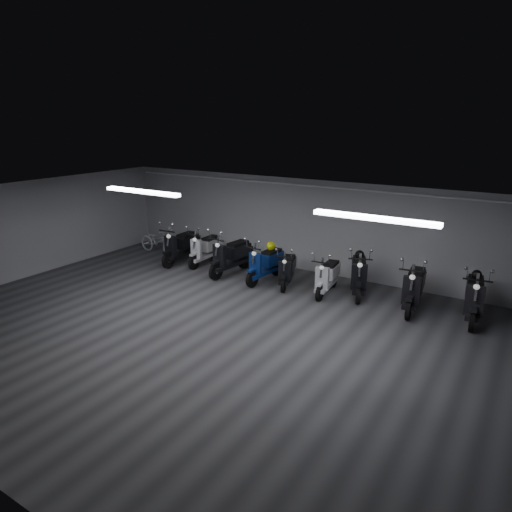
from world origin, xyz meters
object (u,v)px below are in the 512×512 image
Objects in this scene: scooter_4 at (265,258)px; helmet_2 at (360,255)px; scooter_6 at (328,271)px; scooter_7 at (359,268)px; scooter_8 at (415,281)px; bicycle at (158,238)px; helmet_1 at (271,246)px; scooter_0 at (181,241)px; scooter_2 at (205,244)px; scooter_3 at (231,250)px; helmet_0 at (477,275)px; scooter_9 at (475,290)px; scooter_5 at (287,265)px.

helmet_2 is (2.53, 0.66, 0.33)m from scooter_4.
scooter_7 reaches higher than scooter_6.
scooter_8 is 1.19× the size of bicycle.
scooter_4 is at bearing -94.86° from helmet_1.
scooter_0 is 0.81m from scooter_2.
helmet_0 is at bearing 10.36° from scooter_3.
helmet_2 is (-2.88, 0.10, 0.00)m from helmet_0.
scooter_8 is at bearing -2.38° from scooter_0.
scooter_9 is at bearing -2.75° from scooter_2.
scooter_0 is 8.65m from scooter_9.
scooter_3 reaches higher than helmet_1.
helmet_2 reaches higher than bicycle.
scooter_7 is at bearing 13.65° from scooter_4.
scooter_8 is at bearing -1.23° from helmet_1.
scooter_4 is (2.45, -0.34, 0.02)m from scooter_2.
helmet_2 is at bearing 9.13° from helmet_1.
scooter_0 is at bearing 162.99° from scooter_7.
scooter_5 is 0.99× the size of bicycle.
helmet_1 is at bearing 90.00° from scooter_4.
scooter_7 is 2.82m from scooter_9.
helmet_0 is (5.41, 0.56, 0.33)m from scooter_4.
scooter_2 is 0.93× the size of scooter_7.
scooter_7 reaches higher than helmet_2.
scooter_4 is at bearing -4.16° from scooter_0.
scooter_2 is 1.30m from scooter_3.
scooter_4 is at bearing -90.84° from bicycle.
helmet_1 is (-2.60, -0.15, 0.26)m from scooter_7.
bicycle is 6.39× the size of helmet_1.
helmet_0 is 0.88× the size of helmet_1.
scooter_3 is 8.23× the size of helmet_2.
scooter_8 reaches higher than scooter_5.
helmet_0 reaches higher than bicycle.
scooter_0 is at bearing 174.26° from scooter_9.
scooter_4 reaches higher than helmet_2.
scooter_4 is 4.61m from bicycle.
bicycle is (-3.38, 0.43, -0.21)m from scooter_3.
scooter_0 is 7.32m from scooter_8.
scooter_7 is at bearing 11.64° from scooter_3.
scooter_7 reaches higher than helmet_1.
scooter_7 is (0.72, 0.38, 0.09)m from scooter_6.
scooter_4 is 1.12× the size of bicycle.
helmet_0 is at bearing -0.77° from scooter_2.
scooter_4 is 5.45m from scooter_9.
scooter_2 reaches higher than helmet_0.
helmet_0 is 0.94× the size of helmet_2.
scooter_3 is at bearing 175.20° from scooter_6.
scooter_7 is (3.83, 0.41, -0.02)m from scooter_3.
helmet_2 is (-1.58, 0.49, 0.29)m from scooter_8.
scooter_2 is 6.57m from scooter_8.
scooter_2 is (0.76, 0.30, -0.06)m from scooter_0.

